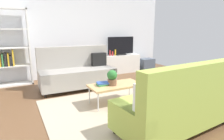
# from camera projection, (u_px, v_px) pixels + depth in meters

# --- Properties ---
(ground_plane) EXTENTS (7.68, 7.68, 0.00)m
(ground_plane) POSITION_uv_depth(u_px,v_px,m) (117.00, 102.00, 4.15)
(ground_plane) COLOR brown
(wall_far) EXTENTS (6.40, 0.12, 2.90)m
(wall_far) POSITION_uv_depth(u_px,v_px,m) (76.00, 32.00, 6.27)
(wall_far) COLOR silver
(wall_far) RESTS_ON ground_plane
(area_rug) EXTENTS (2.90, 2.20, 0.01)m
(area_rug) POSITION_uv_depth(u_px,v_px,m) (118.00, 107.00, 3.90)
(area_rug) COLOR tan
(area_rug) RESTS_ON ground_plane
(couch_beige) EXTENTS (1.92, 0.88, 1.10)m
(couch_beige) POSITION_uv_depth(u_px,v_px,m) (77.00, 72.00, 5.06)
(couch_beige) COLOR gray
(couch_beige) RESTS_ON ground_plane
(couch_green) EXTENTS (1.95, 0.97, 1.10)m
(couch_green) POSITION_uv_depth(u_px,v_px,m) (177.00, 104.00, 2.91)
(couch_green) COLOR #A3BC4C
(couch_green) RESTS_ON ground_plane
(coffee_table) EXTENTS (1.10, 0.56, 0.42)m
(coffee_table) POSITION_uv_depth(u_px,v_px,m) (115.00, 86.00, 4.02)
(coffee_table) COLOR tan
(coffee_table) RESTS_ON ground_plane
(tv_console) EXTENTS (1.40, 0.44, 0.64)m
(tv_console) POSITION_uv_depth(u_px,v_px,m) (120.00, 64.00, 6.89)
(tv_console) COLOR silver
(tv_console) RESTS_ON ground_plane
(tv) EXTENTS (1.00, 0.20, 0.64)m
(tv) POSITION_uv_depth(u_px,v_px,m) (121.00, 46.00, 6.74)
(tv) COLOR black
(tv) RESTS_ON tv_console
(bookshelf) EXTENTS (1.10, 0.36, 2.10)m
(bookshelf) POSITION_uv_depth(u_px,v_px,m) (7.00, 51.00, 5.17)
(bookshelf) COLOR white
(bookshelf) RESTS_ON ground_plane
(storage_trunk) EXTENTS (0.52, 0.40, 0.44)m
(storage_trunk) POSITION_uv_depth(u_px,v_px,m) (147.00, 64.00, 7.32)
(storage_trunk) COLOR #4C5666
(storage_trunk) RESTS_ON ground_plane
(potted_plant) EXTENTS (0.21, 0.21, 0.32)m
(potted_plant) POSITION_uv_depth(u_px,v_px,m) (112.00, 77.00, 3.93)
(potted_plant) COLOR brown
(potted_plant) RESTS_ON coffee_table
(table_book_0) EXTENTS (0.25, 0.19, 0.04)m
(table_book_0) POSITION_uv_depth(u_px,v_px,m) (103.00, 84.00, 3.94)
(table_book_0) COLOR #3F8C4C
(table_book_0) RESTS_ON coffee_table
(table_book_1) EXTENTS (0.27, 0.23, 0.03)m
(table_book_1) POSITION_uv_depth(u_px,v_px,m) (103.00, 83.00, 3.93)
(table_book_1) COLOR #3359B2
(table_book_1) RESTS_ON table_book_0
(vase_0) EXTENTS (0.08, 0.08, 0.16)m
(vase_0) POSITION_uv_depth(u_px,v_px,m) (105.00, 54.00, 6.59)
(vase_0) COLOR #B24C4C
(vase_0) RESTS_ON tv_console
(bottle_0) EXTENTS (0.05, 0.05, 0.20)m
(bottle_0) POSITION_uv_depth(u_px,v_px,m) (110.00, 53.00, 6.57)
(bottle_0) COLOR red
(bottle_0) RESTS_ON tv_console
(bottle_1) EXTENTS (0.06, 0.06, 0.15)m
(bottle_1) POSITION_uv_depth(u_px,v_px,m) (112.00, 54.00, 6.62)
(bottle_1) COLOR red
(bottle_1) RESTS_ON tv_console
(bottle_2) EXTENTS (0.05, 0.05, 0.21)m
(bottle_2) POSITION_uv_depth(u_px,v_px,m) (115.00, 52.00, 6.66)
(bottle_2) COLOR gold
(bottle_2) RESTS_ON tv_console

